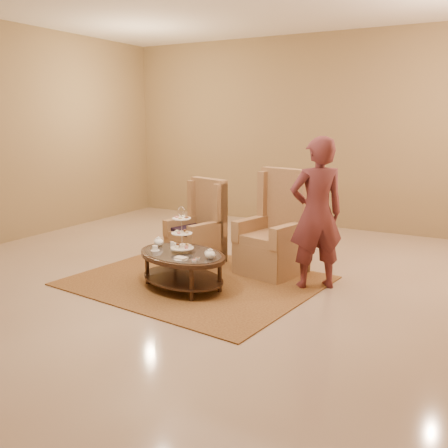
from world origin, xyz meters
The scene contains 8 objects.
ground centered at (0.00, 0.00, 0.00)m, with size 8.00×8.00×0.00m, color tan.
ceiling centered at (0.00, 0.00, 0.00)m, with size 8.00×8.00×0.02m, color white.
wall_back centered at (0.00, 4.00, 1.75)m, with size 8.00×0.04×3.50m, color #947B50.
rug centered at (-0.20, 0.06, 0.01)m, with size 3.11×2.68×0.02m.
tea_table centered at (-0.20, -0.25, 0.37)m, with size 1.38×1.13×1.00m.
armchair_left centered at (-0.64, 0.83, 0.40)m, with size 0.79×0.81×1.18m.
armchair_right centered at (0.51, 0.90, 0.46)m, with size 0.89×0.91×1.36m.
person centered at (1.15, 0.57, 0.91)m, with size 0.78×0.76×1.81m.
Camera 1 is at (3.01, -4.98, 2.01)m, focal length 40.00 mm.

